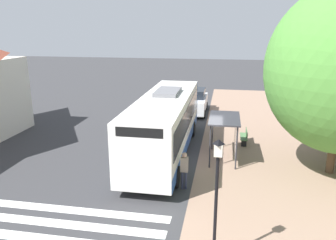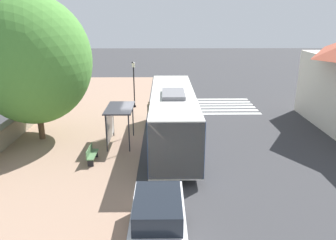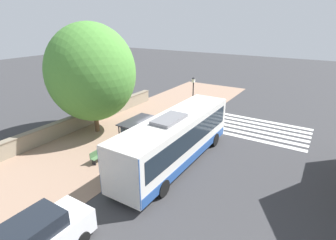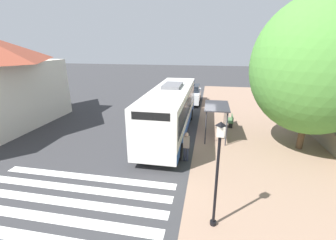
{
  "view_description": "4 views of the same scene",
  "coord_description": "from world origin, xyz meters",
  "px_view_note": "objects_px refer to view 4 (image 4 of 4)",
  "views": [
    {
      "loc": [
        -1.3,
        16.38,
        7.06
      ],
      "look_at": [
        1.75,
        -0.81,
        2.1
      ],
      "focal_mm": 35.0,
      "sensor_mm": 36.0,
      "label": 1
    },
    {
      "loc": [
        1.39,
        -20.3,
        7.88
      ],
      "look_at": [
        1.64,
        -1.38,
        1.73
      ],
      "focal_mm": 35.0,
      "sensor_mm": 36.0,
      "label": 2
    },
    {
      "loc": [
        9.82,
        -14.65,
        9.17
      ],
      "look_at": [
        -0.36,
        1.7,
        1.8
      ],
      "focal_mm": 28.0,
      "sensor_mm": 36.0,
      "label": 3
    },
    {
      "loc": [
        -0.77,
        14.52,
        6.35
      ],
      "look_at": [
        1.71,
        1.25,
        1.81
      ],
      "focal_mm": 24.0,
      "sensor_mm": 36.0,
      "label": 4
    }
  ],
  "objects_px": {
    "shade_tree": "(315,66)",
    "bench": "(231,120)",
    "pedestrian": "(186,144)",
    "street_lamp_near": "(218,168)",
    "bus_shelter": "(219,111)",
    "bus": "(171,109)",
    "parked_car_behind_bus": "(192,94)"
  },
  "relations": [
    {
      "from": "shade_tree",
      "to": "bench",
      "type": "bearing_deg",
      "value": -41.98
    },
    {
      "from": "pedestrian",
      "to": "street_lamp_near",
      "type": "relative_size",
      "value": 0.43
    },
    {
      "from": "pedestrian",
      "to": "shade_tree",
      "type": "relative_size",
      "value": 0.19
    },
    {
      "from": "bus_shelter",
      "to": "street_lamp_near",
      "type": "xyz_separation_m",
      "value": [
        0.3,
        8.48,
        0.43
      ]
    },
    {
      "from": "bus",
      "to": "street_lamp_near",
      "type": "height_order",
      "value": "street_lamp_near"
    },
    {
      "from": "bench",
      "to": "parked_car_behind_bus",
      "type": "height_order",
      "value": "parked_car_behind_bus"
    },
    {
      "from": "bus_shelter",
      "to": "parked_car_behind_bus",
      "type": "distance_m",
      "value": 10.25
    },
    {
      "from": "pedestrian",
      "to": "parked_car_behind_bus",
      "type": "relative_size",
      "value": 0.39
    },
    {
      "from": "shade_tree",
      "to": "parked_car_behind_bus",
      "type": "distance_m",
      "value": 13.92
    },
    {
      "from": "bus",
      "to": "bus_shelter",
      "type": "relative_size",
      "value": 3.76
    },
    {
      "from": "bus_shelter",
      "to": "shade_tree",
      "type": "bearing_deg",
      "value": 170.39
    },
    {
      "from": "street_lamp_near",
      "to": "bus",
      "type": "bearing_deg",
      "value": -70.17
    },
    {
      "from": "shade_tree",
      "to": "bus",
      "type": "bearing_deg",
      "value": -7.21
    },
    {
      "from": "bus",
      "to": "shade_tree",
      "type": "relative_size",
      "value": 1.23
    },
    {
      "from": "pedestrian",
      "to": "parked_car_behind_bus",
      "type": "distance_m",
      "value": 13.71
    },
    {
      "from": "bus",
      "to": "parked_car_behind_bus",
      "type": "bearing_deg",
      "value": -94.55
    },
    {
      "from": "bus",
      "to": "pedestrian",
      "type": "height_order",
      "value": "bus"
    },
    {
      "from": "bus_shelter",
      "to": "shade_tree",
      "type": "relative_size",
      "value": 0.33
    },
    {
      "from": "bench",
      "to": "street_lamp_near",
      "type": "relative_size",
      "value": 0.37
    },
    {
      "from": "pedestrian",
      "to": "parked_car_behind_bus",
      "type": "height_order",
      "value": "parked_car_behind_bus"
    },
    {
      "from": "bus",
      "to": "pedestrian",
      "type": "relative_size",
      "value": 6.38
    },
    {
      "from": "bus",
      "to": "pedestrian",
      "type": "bearing_deg",
      "value": 111.73
    },
    {
      "from": "bench",
      "to": "shade_tree",
      "type": "bearing_deg",
      "value": 138.02
    },
    {
      "from": "bench",
      "to": "shade_tree",
      "type": "distance_m",
      "value": 7.17
    },
    {
      "from": "bus",
      "to": "bus_shelter",
      "type": "height_order",
      "value": "bus"
    },
    {
      "from": "street_lamp_near",
      "to": "shade_tree",
      "type": "bearing_deg",
      "value": -125.71
    },
    {
      "from": "shade_tree",
      "to": "bus_shelter",
      "type": "bearing_deg",
      "value": -9.61
    },
    {
      "from": "bus_shelter",
      "to": "pedestrian",
      "type": "height_order",
      "value": "bus_shelter"
    },
    {
      "from": "bench",
      "to": "shade_tree",
      "type": "relative_size",
      "value": 0.17
    },
    {
      "from": "pedestrian",
      "to": "bench",
      "type": "xyz_separation_m",
      "value": [
        -2.96,
        -6.58,
        -0.56
      ]
    },
    {
      "from": "pedestrian",
      "to": "shade_tree",
      "type": "bearing_deg",
      "value": -157.07
    },
    {
      "from": "bus_shelter",
      "to": "parked_car_behind_bus",
      "type": "relative_size",
      "value": 0.66
    }
  ]
}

